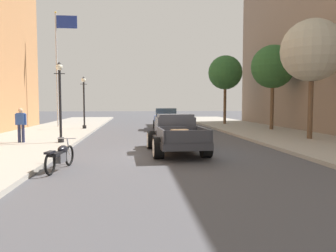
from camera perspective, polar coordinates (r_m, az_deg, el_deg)
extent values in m
plane|color=#47474C|center=(13.14, 1.36, -4.90)|extent=(140.00, 140.00, 0.00)
cube|color=#333338|center=(13.39, 1.47, -2.41)|extent=(1.96, 4.97, 0.24)
cube|color=#333338|center=(13.69, 1.23, -0.08)|extent=(1.60, 1.16, 0.80)
cube|color=#333338|center=(13.61, 1.27, 1.84)|extent=(1.47, 0.99, 0.12)
cube|color=#3D4C5B|center=(14.24, 0.86, 0.72)|extent=(1.33, 0.09, 0.44)
cube|color=#333338|center=(14.98, 0.42, -0.26)|extent=(1.38, 1.55, 0.52)
cube|color=silver|center=(15.77, -0.02, -0.12)|extent=(0.68, 0.13, 0.47)
cube|color=#333338|center=(12.01, 2.59, -2.48)|extent=(1.77, 2.17, 0.04)
cube|color=#333338|center=(11.86, -1.25, -1.49)|extent=(0.16, 2.10, 0.44)
cube|color=#333338|center=(12.16, 6.35, -1.38)|extent=(0.16, 2.10, 0.44)
cube|color=#333338|center=(11.00, 3.58, -1.93)|extent=(1.62, 0.14, 0.44)
cube|color=#333338|center=(12.97, 1.76, -1.02)|extent=(1.62, 0.14, 0.44)
cylinder|color=black|center=(14.62, -2.89, -2.42)|extent=(0.39, 0.81, 0.80)
cylinder|color=silver|center=(14.60, -3.61, -2.43)|extent=(0.04, 0.66, 0.66)
cylinder|color=silver|center=(14.60, -3.65, -2.43)|extent=(0.03, 0.24, 0.24)
cylinder|color=black|center=(14.89, 4.01, -2.31)|extent=(0.39, 0.81, 0.80)
cylinder|color=silver|center=(14.93, 4.70, -2.29)|extent=(0.04, 0.66, 0.66)
cylinder|color=silver|center=(14.93, 4.74, -2.29)|extent=(0.03, 0.24, 0.24)
cylinder|color=black|center=(11.96, -1.70, -3.86)|extent=(0.39, 0.81, 0.80)
cylinder|color=silver|center=(11.94, -2.58, -3.87)|extent=(0.04, 0.66, 0.66)
cylinder|color=silver|center=(11.94, -2.63, -3.87)|extent=(0.03, 0.24, 0.24)
cylinder|color=black|center=(12.29, 6.66, -3.67)|extent=(0.39, 0.81, 0.80)
cylinder|color=silver|center=(12.34, 7.50, -3.65)|extent=(0.04, 0.66, 0.66)
cylinder|color=silver|center=(12.34, 7.54, -3.64)|extent=(0.03, 0.24, 0.24)
cube|color=olive|center=(11.61, 2.04, -1.61)|extent=(0.62, 0.46, 0.40)
cube|color=#3D2D1E|center=(11.61, 2.04, -1.61)|extent=(0.62, 0.07, 0.42)
cube|color=#2D2D33|center=(12.32, 3.34, -1.57)|extent=(0.49, 0.39, 0.28)
torus|color=black|center=(11.15, -16.88, -4.95)|extent=(0.19, 0.67, 0.67)
torus|color=black|center=(9.83, -19.92, -6.21)|extent=(0.19, 0.67, 0.67)
cube|color=#4C4C51|center=(10.43, -18.42, -5.31)|extent=(0.31, 0.47, 0.28)
ellipsoid|color=black|center=(10.62, -17.93, -3.88)|extent=(0.35, 0.56, 0.24)
cube|color=black|center=(10.18, -18.97, -4.69)|extent=(0.31, 0.59, 0.10)
cylinder|color=silver|center=(11.05, -17.02, -3.45)|extent=(0.09, 0.26, 0.58)
cylinder|color=silver|center=(10.90, -17.28, -2.07)|extent=(0.62, 0.14, 0.04)
cube|color=black|center=(9.77, -19.97, -4.36)|extent=(0.25, 0.43, 0.06)
cube|color=#284293|center=(25.27, -0.45, 0.78)|extent=(1.90, 4.37, 0.80)
cube|color=#384C5B|center=(25.09, -0.43, 2.40)|extent=(1.60, 2.06, 0.64)
cylinder|color=black|center=(26.54, -2.37, 0.33)|extent=(0.25, 0.67, 0.66)
cylinder|color=black|center=(26.62, 1.18, 0.34)|extent=(0.25, 0.67, 0.66)
cylinder|color=black|center=(23.97, -2.26, -0.07)|extent=(0.25, 0.67, 0.66)
cylinder|color=black|center=(24.06, 1.68, -0.05)|extent=(0.25, 0.67, 0.66)
cylinder|color=#232847|center=(17.22, -24.56, -1.20)|extent=(0.14, 0.14, 0.86)
cylinder|color=#232847|center=(17.16, -23.99, -1.20)|extent=(0.14, 0.14, 0.86)
cube|color=#2D4C93|center=(17.14, -24.35, 1.16)|extent=(0.36, 0.22, 0.56)
cylinder|color=#2D4C93|center=(17.21, -25.04, 1.06)|extent=(0.09, 0.09, 0.54)
cylinder|color=#2D4C93|center=(17.07, -23.65, 1.08)|extent=(0.09, 0.09, 0.54)
sphere|color=tan|center=(17.13, -24.39, 2.50)|extent=(0.22, 0.22, 0.22)
cylinder|color=black|center=(16.55, -18.20, -2.32)|extent=(0.28, 0.28, 0.24)
cylinder|color=black|center=(16.45, -18.34, 3.65)|extent=(0.12, 0.12, 3.20)
cylinder|color=black|center=(16.51, -18.45, 8.68)|extent=(0.50, 0.04, 0.04)
sphere|color=silver|center=(16.54, -18.47, 9.75)|extent=(0.32, 0.32, 0.32)
cone|color=black|center=(16.56, -18.49, 10.37)|extent=(0.24, 0.24, 0.14)
cylinder|color=black|center=(25.08, -14.40, -0.15)|extent=(0.28, 0.28, 0.24)
cylinder|color=black|center=(25.02, -14.47, 3.78)|extent=(0.12, 0.12, 3.20)
cylinder|color=black|center=(25.06, -14.53, 7.10)|extent=(0.50, 0.04, 0.04)
sphere|color=silver|center=(25.08, -14.54, 7.81)|extent=(0.32, 0.32, 0.32)
cone|color=black|center=(25.09, -14.55, 8.22)|extent=(0.24, 0.24, 0.14)
cylinder|color=#B2B2B7|center=(27.97, -18.85, 9.16)|extent=(0.12, 0.12, 9.00)
sphere|color=gold|center=(28.76, -19.07, 18.28)|extent=(0.16, 0.16, 0.16)
cube|color=navy|center=(28.42, -17.27, 16.98)|extent=(1.60, 0.03, 1.00)
cylinder|color=brown|center=(18.85, 23.64, 3.16)|extent=(0.26, 0.26, 3.43)
sphere|color=#ADA893|center=(19.05, 23.89, 12.00)|extent=(3.24, 3.24, 3.24)
cylinder|color=brown|center=(24.67, 17.71, 3.32)|extent=(0.26, 0.26, 3.34)
sphere|color=#285628|center=(24.81, 17.86, 9.85)|extent=(3.08, 3.08, 3.08)
cylinder|color=brown|center=(30.33, 9.91, 3.71)|extent=(0.26, 0.26, 3.52)
sphere|color=#285628|center=(30.46, 9.98, 9.20)|extent=(3.07, 3.07, 3.07)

